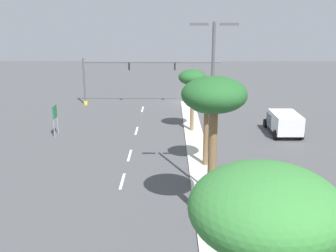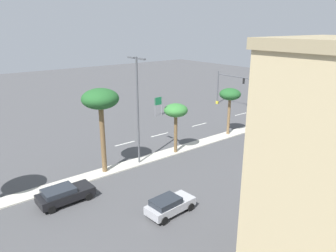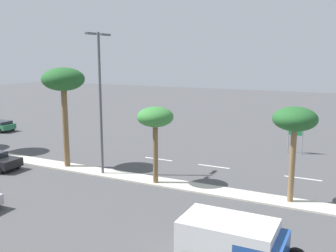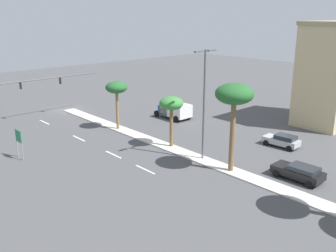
% 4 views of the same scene
% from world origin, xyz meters
% --- Properties ---
extents(ground_plane, '(160.00, 160.00, 0.00)m').
position_xyz_m(ground_plane, '(0.00, 33.31, 0.00)').
color(ground_plane, '#4C4C4F').
extents(lane_stripe_rear, '(0.20, 2.80, 0.01)m').
position_xyz_m(lane_stripe_rear, '(5.77, 4.00, 0.01)').
color(lane_stripe_rear, silver).
rests_on(lane_stripe_rear, ground).
extents(lane_stripe_far, '(0.20, 2.80, 0.01)m').
position_xyz_m(lane_stripe_far, '(5.77, 13.39, 0.01)').
color(lane_stripe_far, silver).
rests_on(lane_stripe_far, ground).
extents(lane_stripe_inboard, '(0.20, 2.80, 0.01)m').
position_xyz_m(lane_stripe_inboard, '(5.77, 20.69, 0.01)').
color(lane_stripe_inboard, silver).
rests_on(lane_stripe_inboard, ground).
extents(lane_stripe_left, '(0.20, 2.80, 0.01)m').
position_xyz_m(lane_stripe_left, '(5.77, 26.05, 0.01)').
color(lane_stripe_left, silver).
rests_on(lane_stripe_left, ground).
extents(traffic_signal_gantry, '(17.69, 0.53, 6.07)m').
position_xyz_m(traffic_signal_gantry, '(8.67, 1.53, 3.95)').
color(traffic_signal_gantry, '#515459').
rests_on(traffic_signal_gantry, ground).
extents(directional_road_sign, '(0.10, 1.41, 3.04)m').
position_xyz_m(directional_road_sign, '(13.45, 15.16, 2.15)').
color(directional_road_sign, gray).
rests_on(directional_road_sign, ground).
extents(palm_tree_mid, '(2.76, 2.76, 6.15)m').
position_xyz_m(palm_tree_mid, '(0.16, 13.52, 5.35)').
color(palm_tree_mid, olive).
rests_on(palm_tree_mid, median_curb).
extents(palm_tree_rear, '(2.64, 2.64, 5.64)m').
position_xyz_m(palm_tree_rear, '(-0.40, 23.05, 4.88)').
color(palm_tree_rear, brown).
rests_on(palm_tree_rear, median_curb).
extents(palm_tree_trailing, '(3.48, 3.48, 8.31)m').
position_xyz_m(palm_tree_trailing, '(0.05, 31.80, 7.23)').
color(palm_tree_trailing, brown).
rests_on(palm_tree_trailing, median_curb).
extents(street_lamp_mid, '(2.90, 0.24, 10.98)m').
position_xyz_m(street_lamp_mid, '(-0.26, 27.92, 6.47)').
color(street_lamp_mid, '#515459').
rests_on(street_lamp_mid, median_curb).
extents(sedan_silver_outboard, '(2.07, 4.07, 1.43)m').
position_xyz_m(sedan_silver_outboard, '(-9.64, 31.34, 0.76)').
color(sedan_silver_outboard, '#B2B2B7').
rests_on(sedan_silver_outboard, ground).
extents(sedan_black_far, '(2.16, 4.50, 1.40)m').
position_xyz_m(sedan_black_far, '(-3.00, 37.06, 0.76)').
color(sedan_black_far, black).
rests_on(sedan_black_far, ground).
extents(box_truck, '(2.76, 5.33, 2.20)m').
position_xyz_m(box_truck, '(-8.87, 14.45, 1.24)').
color(box_truck, '#234C99').
rests_on(box_truck, ground).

